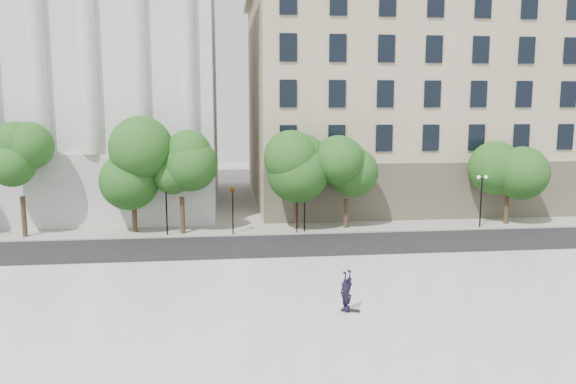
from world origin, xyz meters
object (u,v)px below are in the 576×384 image
traffic_light_west (232,187)px  person_lying (346,306)px  traffic_light_east (297,187)px  skateboard (350,310)px

traffic_light_west → person_lying: 18.67m
traffic_light_east → skateboard: traffic_light_east is taller
traffic_light_west → person_lying: (4.82, -17.79, -3.00)m
person_lying → skateboard: bearing=-31.3°
traffic_light_west → traffic_light_east: bearing=0.0°
traffic_light_west → traffic_light_east: 4.87m
traffic_light_west → traffic_light_east: (4.87, 0.00, -0.06)m
traffic_light_east → person_lying: bearing=-90.2°
traffic_light_east → skateboard: bearing=-89.5°
traffic_light_east → person_lying: traffic_light_east is taller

